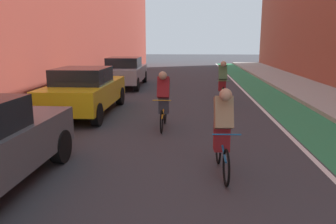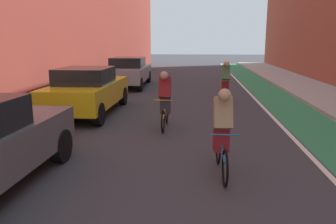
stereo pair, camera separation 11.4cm
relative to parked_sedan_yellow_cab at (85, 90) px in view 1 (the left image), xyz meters
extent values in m
plane|color=#38383D|center=(3.33, 2.06, -0.78)|extent=(92.37, 92.37, 0.00)
cube|color=#2D8451|center=(6.90, 4.06, -0.78)|extent=(1.60, 41.99, 0.00)
cube|color=white|center=(6.00, 4.06, -0.78)|extent=(0.12, 41.99, 0.00)
cube|color=#A8A59E|center=(9.06, 4.06, -0.71)|extent=(2.72, 41.99, 0.14)
cylinder|color=black|center=(0.91, -4.49, -0.45)|extent=(0.23, 0.66, 0.66)
cube|color=yellow|center=(0.00, 0.05, -0.10)|extent=(1.81, 4.35, 0.70)
cube|color=black|center=(0.00, -0.17, 0.47)|extent=(1.58, 1.83, 0.55)
cylinder|color=black|center=(-0.82, 1.66, -0.45)|extent=(0.22, 0.66, 0.66)
cylinder|color=black|center=(0.80, 1.67, -0.45)|extent=(0.22, 0.66, 0.66)
cylinder|color=black|center=(-0.81, -1.58, -0.45)|extent=(0.22, 0.66, 0.66)
cylinder|color=black|center=(0.82, -1.57, -0.45)|extent=(0.22, 0.66, 0.66)
cube|color=#9EA0A8|center=(0.00, 6.79, -0.10)|extent=(1.94, 4.65, 0.70)
cube|color=black|center=(0.01, 6.56, 0.47)|extent=(1.64, 1.98, 0.55)
cylinder|color=black|center=(-0.87, 8.52, -0.45)|extent=(0.24, 0.67, 0.66)
cylinder|color=black|center=(0.77, 8.56, -0.45)|extent=(0.24, 0.67, 0.66)
cylinder|color=black|center=(-0.77, 5.02, -0.45)|extent=(0.24, 0.67, 0.66)
cylinder|color=black|center=(0.87, 5.06, -0.45)|extent=(0.24, 0.67, 0.66)
torus|color=black|center=(4.08, -5.37, -0.47)|extent=(0.07, 0.63, 0.63)
torus|color=black|center=(4.03, -4.32, -0.47)|extent=(0.07, 0.63, 0.63)
cylinder|color=#1966A5|center=(4.05, -4.85, -0.25)|extent=(0.09, 0.96, 0.33)
cylinder|color=#1966A5|center=(4.04, -4.66, -0.17)|extent=(0.04, 0.12, 0.55)
cylinder|color=#1966A5|center=(4.08, -5.29, 0.08)|extent=(0.48, 0.05, 0.02)
cube|color=maroon|center=(4.05, -4.74, -0.10)|extent=(0.29, 0.25, 0.56)
cube|color=tan|center=(4.05, -4.87, 0.36)|extent=(0.34, 0.41, 0.60)
sphere|color=tan|center=(4.06, -5.03, 0.70)|extent=(0.22, 0.22, 0.22)
cube|color=beige|center=(4.05, -4.75, 0.38)|extent=(0.27, 0.29, 0.39)
torus|color=black|center=(2.72, -2.20, -0.47)|extent=(0.04, 0.62, 0.62)
torus|color=black|center=(2.73, -1.15, -0.47)|extent=(0.04, 0.62, 0.62)
cylinder|color=gold|center=(2.73, -1.68, -0.25)|extent=(0.05, 0.96, 0.33)
cylinder|color=gold|center=(2.73, -1.49, -0.17)|extent=(0.04, 0.12, 0.55)
cylinder|color=gold|center=(2.72, -2.12, 0.08)|extent=(0.48, 0.03, 0.02)
cube|color=#333842|center=(2.73, -1.57, -0.10)|extent=(0.28, 0.24, 0.56)
cube|color=maroon|center=(2.73, -1.70, 0.36)|extent=(0.32, 0.40, 0.60)
sphere|color=tan|center=(2.72, -1.86, 0.70)|extent=(0.22, 0.22, 0.22)
torus|color=black|center=(4.69, 2.00, -0.45)|extent=(0.04, 0.67, 0.67)
torus|color=black|center=(4.69, 3.05, -0.45)|extent=(0.04, 0.67, 0.67)
cylinder|color=#338C3F|center=(4.69, 2.53, -0.23)|extent=(0.04, 0.96, 0.33)
cylinder|color=#338C3F|center=(4.69, 2.71, -0.15)|extent=(0.04, 0.12, 0.55)
cylinder|color=#338C3F|center=(4.69, 2.08, 0.10)|extent=(0.48, 0.03, 0.02)
cube|color=maroon|center=(4.69, 2.63, -0.08)|extent=(0.28, 0.24, 0.56)
cube|color=#4C7247|center=(4.69, 2.51, 0.38)|extent=(0.32, 0.40, 0.60)
sphere|color=tan|center=(4.69, 2.35, 0.72)|extent=(0.22, 0.22, 0.22)
cube|color=maroon|center=(4.69, 2.63, 0.40)|extent=(0.26, 0.28, 0.39)
camera|label=1|loc=(3.48, -10.70, 1.61)|focal=36.05mm
camera|label=2|loc=(3.60, -10.70, 1.61)|focal=36.05mm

